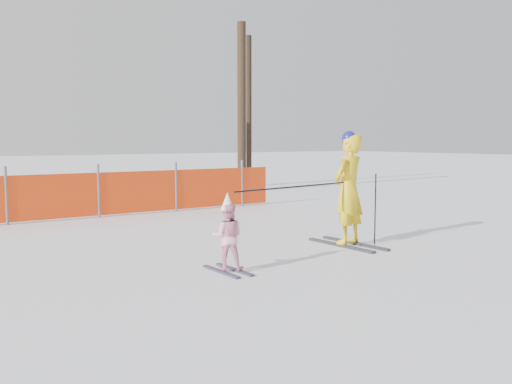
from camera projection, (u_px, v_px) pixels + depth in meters
ground at (275, 261)px, 8.48m from camera, size 120.00×120.00×0.00m
adult at (348, 189)px, 9.67m from camera, size 0.78×1.54×1.95m
child at (228, 236)px, 7.77m from camera, size 0.56×0.87×1.09m
ski_poles at (323, 195)px, 9.05m from camera, size 3.06×0.44×1.23m
tree_trunks at (137, 98)px, 18.14m from camera, size 10.65×2.09×6.94m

